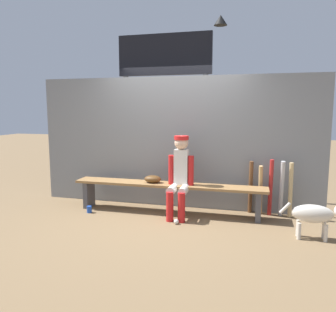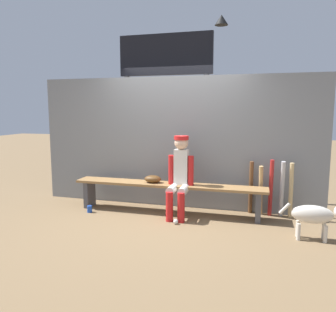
{
  "view_description": "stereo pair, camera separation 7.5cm",
  "coord_description": "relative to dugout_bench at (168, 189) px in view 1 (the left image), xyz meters",
  "views": [
    {
      "loc": [
        1.34,
        -5.08,
        1.67
      ],
      "look_at": [
        0.0,
        0.0,
        0.94
      ],
      "focal_mm": 35.47,
      "sensor_mm": 36.0,
      "label": 1
    },
    {
      "loc": [
        1.41,
        -5.06,
        1.67
      ],
      "look_at": [
        0.0,
        0.0,
        0.94
      ],
      "focal_mm": 35.47,
      "sensor_mm": 36.0,
      "label": 2
    }
  ],
  "objects": [
    {
      "name": "baseball",
      "position": [
        0.25,
        -0.48,
        -0.36
      ],
      "size": [
        0.07,
        0.07,
        0.07
      ],
      "primitive_type": "sphere",
      "color": "white",
      "rests_on": "ground_plane"
    },
    {
      "name": "player_seated",
      "position": [
        0.22,
        -0.11,
        0.3
      ],
      "size": [
        0.41,
        0.55,
        1.27
      ],
      "color": "silver",
      "rests_on": "ground_plane"
    },
    {
      "name": "scoreboard",
      "position": [
        -0.34,
        1.26,
        1.94
      ],
      "size": [
        2.12,
        0.27,
        3.36
      ],
      "color": "#3F3F42",
      "rests_on": "ground_plane"
    },
    {
      "name": "ground_plane",
      "position": [
        0.0,
        0.0,
        -0.4
      ],
      "size": [
        30.0,
        30.0,
        0.0
      ],
      "primitive_type": "plane",
      "color": "brown"
    },
    {
      "name": "bat_wood_tan",
      "position": [
        1.45,
        0.29,
        0.01
      ],
      "size": [
        0.09,
        0.19,
        0.81
      ],
      "primitive_type": "cylinder",
      "rotation": [
        0.15,
        0.0,
        -0.12
      ],
      "color": "tan",
      "rests_on": "ground_plane"
    },
    {
      "name": "bat_aluminum_red",
      "position": [
        1.6,
        0.28,
        0.06
      ],
      "size": [
        0.08,
        0.15,
        0.91
      ],
      "primitive_type": "cylinder",
      "rotation": [
        0.09,
        0.0,
        0.08
      ],
      "color": "#B22323",
      "rests_on": "ground_plane"
    },
    {
      "name": "bat_wood_dark",
      "position": [
        1.3,
        0.35,
        0.04
      ],
      "size": [
        0.07,
        0.14,
        0.86
      ],
      "primitive_type": "cylinder",
      "rotation": [
        0.08,
        0.0,
        0.08
      ],
      "color": "brown",
      "rests_on": "ground_plane"
    },
    {
      "name": "bat_wood_natural",
      "position": [
        1.9,
        0.26,
        0.04
      ],
      "size": [
        0.09,
        0.14,
        0.88
      ],
      "primitive_type": "cylinder",
      "rotation": [
        0.07,
        0.0,
        -0.2
      ],
      "color": "tan",
      "rests_on": "ground_plane"
    },
    {
      "name": "dog",
      "position": [
        2.15,
        -0.58,
        -0.06
      ],
      "size": [
        0.84,
        0.2,
        0.49
      ],
      "color": "beige",
      "rests_on": "ground_plane"
    },
    {
      "name": "chainlink_fence",
      "position": [
        0.0,
        0.43,
        0.72
      ],
      "size": [
        4.92,
        0.03,
        2.23
      ],
      "primitive_type": "cube",
      "color": "gray",
      "rests_on": "ground_plane"
    },
    {
      "name": "dugout_bench",
      "position": [
        0.0,
        0.0,
        0.0
      ],
      "size": [
        3.14,
        0.36,
        0.49
      ],
      "color": "olive",
      "rests_on": "ground_plane"
    },
    {
      "name": "bat_aluminum_silver",
      "position": [
        1.77,
        0.27,
        0.06
      ],
      "size": [
        0.06,
        0.21,
        0.9
      ],
      "primitive_type": "cylinder",
      "rotation": [
        0.17,
        0.0,
        -0.0
      ],
      "color": "#B7B7BC",
      "rests_on": "ground_plane"
    },
    {
      "name": "cup_on_ground",
      "position": [
        -1.26,
        -0.31,
        -0.34
      ],
      "size": [
        0.08,
        0.08,
        0.11
      ],
      "primitive_type": "cylinder",
      "color": "#1E47AD",
      "rests_on": "ground_plane"
    },
    {
      "name": "cup_on_bench",
      "position": [
        0.08,
        0.01,
        0.15
      ],
      "size": [
        0.08,
        0.08,
        0.11
      ],
      "primitive_type": "cylinder",
      "color": "#1E47AD",
      "rests_on": "dugout_bench"
    },
    {
      "name": "baseball_glove",
      "position": [
        -0.26,
        0.0,
        0.16
      ],
      "size": [
        0.28,
        0.2,
        0.12
      ],
      "primitive_type": "ellipsoid",
      "color": "#593819",
      "rests_on": "dugout_bench"
    }
  ]
}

